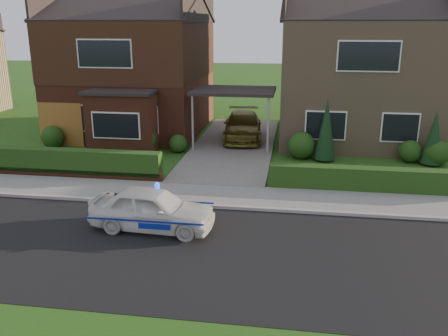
# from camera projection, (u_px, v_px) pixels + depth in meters

# --- Properties ---
(ground) EXTENTS (120.00, 120.00, 0.00)m
(ground) POSITION_uv_depth(u_px,v_px,m) (180.00, 250.00, 12.50)
(ground) COLOR #224A13
(ground) RESTS_ON ground
(road) EXTENTS (60.00, 6.00, 0.02)m
(road) POSITION_uv_depth(u_px,v_px,m) (180.00, 250.00, 12.50)
(road) COLOR black
(road) RESTS_ON ground
(kerb) EXTENTS (60.00, 0.16, 0.12)m
(kerb) POSITION_uv_depth(u_px,v_px,m) (202.00, 206.00, 15.36)
(kerb) COLOR #9E9993
(kerb) RESTS_ON ground
(sidewalk) EXTENTS (60.00, 2.00, 0.10)m
(sidewalk) POSITION_uv_depth(u_px,v_px,m) (208.00, 195.00, 16.36)
(sidewalk) COLOR slate
(sidewalk) RESTS_ON ground
(driveway) EXTENTS (3.80, 12.00, 0.12)m
(driveway) POSITION_uv_depth(u_px,v_px,m) (234.00, 146.00, 22.88)
(driveway) COLOR #666059
(driveway) RESTS_ON ground
(house_left) EXTENTS (7.50, 9.53, 7.25)m
(house_left) POSITION_uv_depth(u_px,v_px,m) (134.00, 60.00, 25.33)
(house_left) COLOR brown
(house_left) RESTS_ON ground
(house_right) EXTENTS (7.50, 8.06, 7.25)m
(house_right) POSITION_uv_depth(u_px,v_px,m) (356.00, 66.00, 23.83)
(house_right) COLOR #94795B
(house_right) RESTS_ON ground
(carport_link) EXTENTS (3.80, 3.00, 2.77)m
(carport_link) POSITION_uv_depth(u_px,v_px,m) (234.00, 92.00, 22.07)
(carport_link) COLOR black
(carport_link) RESTS_ON ground
(garage_door) EXTENTS (2.20, 0.10, 2.10)m
(garage_door) POSITION_uv_depth(u_px,v_px,m) (61.00, 125.00, 22.77)
(garage_door) COLOR brown
(garage_door) RESTS_ON ground
(dwarf_wall) EXTENTS (7.70, 0.25, 0.36)m
(dwarf_wall) POSITION_uv_depth(u_px,v_px,m) (66.00, 173.00, 18.28)
(dwarf_wall) COLOR brown
(dwarf_wall) RESTS_ON ground
(hedge_left) EXTENTS (7.50, 0.55, 0.90)m
(hedge_left) POSITION_uv_depth(u_px,v_px,m) (68.00, 177.00, 18.47)
(hedge_left) COLOR #173310
(hedge_left) RESTS_ON ground
(hedge_right) EXTENTS (7.50, 0.55, 0.80)m
(hedge_right) POSITION_uv_depth(u_px,v_px,m) (376.00, 193.00, 16.73)
(hedge_right) COLOR #173310
(hedge_right) RESTS_ON ground
(shrub_left_far) EXTENTS (1.08, 1.08, 1.08)m
(shrub_left_far) POSITION_uv_depth(u_px,v_px,m) (53.00, 137.00, 22.52)
(shrub_left_far) COLOR #173310
(shrub_left_far) RESTS_ON ground
(shrub_left_mid) EXTENTS (1.32, 1.32, 1.32)m
(shrub_left_mid) POSITION_uv_depth(u_px,v_px,m) (142.00, 139.00, 21.66)
(shrub_left_mid) COLOR #173310
(shrub_left_mid) RESTS_ON ground
(shrub_left_near) EXTENTS (0.84, 0.84, 0.84)m
(shrub_left_near) POSITION_uv_depth(u_px,v_px,m) (178.00, 144.00, 21.79)
(shrub_left_near) COLOR #173310
(shrub_left_near) RESTS_ON ground
(shrub_right_near) EXTENTS (1.20, 1.20, 1.20)m
(shrub_right_near) POSITION_uv_depth(u_px,v_px,m) (301.00, 145.00, 20.75)
(shrub_right_near) COLOR #173310
(shrub_right_near) RESTS_ON ground
(shrub_right_mid) EXTENTS (0.96, 0.96, 0.96)m
(shrub_right_mid) POSITION_uv_depth(u_px,v_px,m) (410.00, 151.00, 20.23)
(shrub_right_mid) COLOR #173310
(shrub_right_mid) RESTS_ON ground
(shrub_right_far) EXTENTS (1.08, 1.08, 1.08)m
(shrub_right_far) POSITION_uv_depth(u_px,v_px,m) (437.00, 153.00, 19.79)
(shrub_right_far) COLOR #173310
(shrub_right_far) RESTS_ON ground
(conifer_a) EXTENTS (0.90, 0.90, 2.60)m
(conifer_a) POSITION_uv_depth(u_px,v_px,m) (326.00, 131.00, 20.22)
(conifer_a) COLOR black
(conifer_a) RESTS_ON ground
(conifer_b) EXTENTS (0.90, 0.90, 2.20)m
(conifer_b) POSITION_uv_depth(u_px,v_px,m) (434.00, 140.00, 19.65)
(conifer_b) COLOR black
(conifer_b) RESTS_ON ground
(police_car) EXTENTS (3.32, 3.69, 1.39)m
(police_car) POSITION_uv_depth(u_px,v_px,m) (152.00, 209.00, 13.61)
(police_car) COLOR silver
(police_car) RESTS_ON ground
(driveway_car) EXTENTS (2.24, 4.68, 1.32)m
(driveway_car) POSITION_uv_depth(u_px,v_px,m) (243.00, 126.00, 23.78)
(driveway_car) COLOR brown
(driveway_car) RESTS_ON driveway
(potted_plant_a) EXTENTS (0.53, 0.46, 0.84)m
(potted_plant_a) POSITION_uv_depth(u_px,v_px,m) (77.00, 162.00, 18.84)
(potted_plant_a) COLOR gray
(potted_plant_a) RESTS_ON ground
(potted_plant_b) EXTENTS (0.55, 0.52, 0.79)m
(potted_plant_b) POSITION_uv_depth(u_px,v_px,m) (86.00, 163.00, 18.80)
(potted_plant_b) COLOR gray
(potted_plant_b) RESTS_ON ground
(potted_plant_c) EXTENTS (0.46, 0.46, 0.79)m
(potted_plant_c) POSITION_uv_depth(u_px,v_px,m) (99.00, 164.00, 18.72)
(potted_plant_c) COLOR gray
(potted_plant_c) RESTS_ON ground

